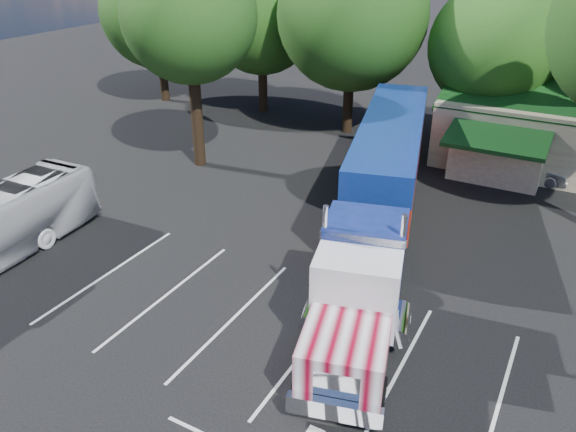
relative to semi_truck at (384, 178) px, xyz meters
The scene contains 10 objects.
ground 4.84m from the semi_truck, 126.35° to the right, with size 120.00×120.00×0.00m, color black.
tree_row_a 28.10m from the semi_truck, 151.40° to the left, with size 9.00×9.00×11.68m.
tree_row_b 21.64m from the semi_truck, 136.49° to the left, with size 8.40×8.40×11.35m.
tree_row_c 15.84m from the semi_truck, 119.56° to the left, with size 10.00×10.00×13.05m.
tree_row_d 14.88m from the semi_truck, 83.47° to the left, with size 8.00×8.00×10.60m.
tree_near_left 14.49m from the semi_truck, 167.78° to the left, with size 7.60×7.60×12.65m.
semi_truck is the anchor object (origin of this frame).
woman 7.08m from the semi_truck, 74.43° to the right, with size 0.64×0.42×1.74m, color black.
bicycle 4.66m from the semi_truck, 98.03° to the left, with size 0.59×1.68×0.88m, color black.
silver_sedan 11.65m from the semi_truck, 61.24° to the left, with size 1.45×4.15×1.37m, color #94979B.
Camera 1 is at (10.02, -20.00, 13.10)m, focal length 35.00 mm.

